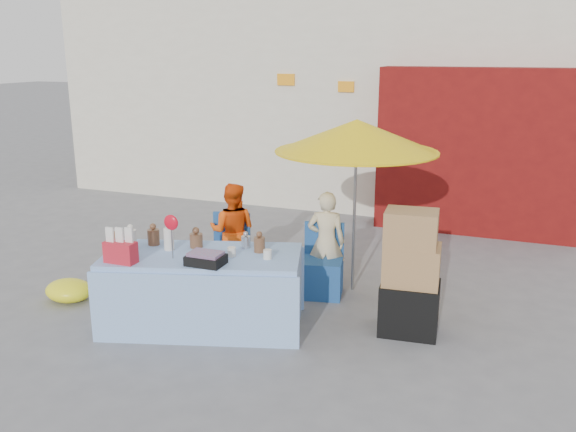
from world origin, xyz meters
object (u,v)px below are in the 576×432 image
at_px(vendor_beige, 326,242).
at_px(box_stack, 410,277).
at_px(chair_right, 322,274).
at_px(vendor_orange, 233,231).
at_px(chair_left, 228,262).
at_px(umbrella, 357,136).
at_px(market_table, 203,289).

relative_size(vendor_beige, box_stack, 0.95).
height_order(chair_right, vendor_orange, vendor_orange).
height_order(chair_left, chair_right, same).
distance_m(chair_left, vendor_orange, 0.39).
height_order(umbrella, box_stack, umbrella).
relative_size(market_table, chair_left, 2.69).
bearing_deg(market_table, vendor_beige, 39.66).
xyz_separation_m(market_table, chair_right, (0.92, 1.26, -0.16)).
relative_size(vendor_beige, umbrella, 0.60).
xyz_separation_m(vendor_orange, box_stack, (2.40, -0.77, -0.02)).
xyz_separation_m(chair_left, chair_right, (1.25, 0.00, 0.00)).
bearing_deg(box_stack, vendor_orange, 162.13).
bearing_deg(umbrella, market_table, -128.25).
height_order(market_table, vendor_orange, market_table).
bearing_deg(chair_right, vendor_beige, 77.04).
relative_size(chair_left, vendor_beige, 0.68).
bearing_deg(chair_left, vendor_orange, 77.04).
height_order(chair_left, box_stack, box_stack).
bearing_deg(umbrella, chair_left, -169.62).
xyz_separation_m(market_table, box_stack, (2.07, 0.62, 0.19)).
relative_size(chair_right, umbrella, 0.41).
distance_m(chair_left, box_stack, 2.51).
bearing_deg(vendor_beige, chair_right, 77.04).
relative_size(chair_left, box_stack, 0.65).
distance_m(market_table, vendor_orange, 1.45).
bearing_deg(chair_right, umbrella, 31.57).
xyz_separation_m(market_table, chair_left, (-0.33, 1.26, -0.16)).
height_order(market_table, box_stack, box_stack).
height_order(market_table, umbrella, umbrella).
distance_m(vendor_beige, umbrella, 1.31).
xyz_separation_m(chair_left, vendor_orange, (0.00, 0.13, 0.37)).
relative_size(chair_right, vendor_orange, 0.68).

